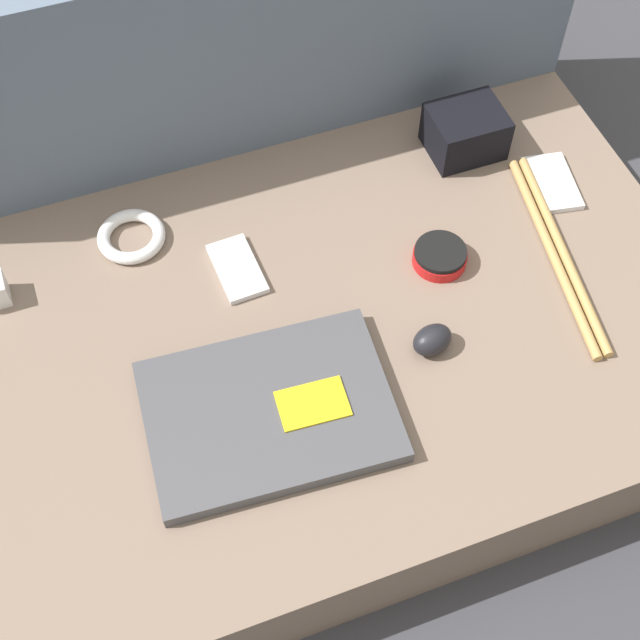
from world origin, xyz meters
The scene contains 11 objects.
ground_plane centered at (0.00, 0.00, 0.00)m, with size 8.00×8.00×0.00m, color #38383D.
couch_seat centered at (0.00, 0.00, 0.07)m, with size 1.12×0.71×0.14m.
couch_backrest centered at (0.00, 0.45, 0.24)m, with size 1.12×0.20×0.48m.
laptop centered at (-0.11, -0.11, 0.15)m, with size 0.33×0.25×0.03m.
computer_mouse centered at (0.13, -0.08, 0.16)m, with size 0.07×0.05×0.04m.
speaker_puck centered at (0.20, 0.05, 0.15)m, with size 0.08×0.08×0.03m.
phone_silver centered at (0.43, 0.12, 0.15)m, with size 0.09×0.12×0.01m.
phone_black centered at (-0.08, 0.13, 0.15)m, with size 0.06×0.11×0.01m.
camera_pouch centered at (0.33, 0.24, 0.18)m, with size 0.11×0.10×0.07m.
cable_coil centered at (-0.21, 0.24, 0.15)m, with size 0.10×0.10×0.02m.
drumstick_pair centered at (0.37, 0.00, 0.15)m, with size 0.09×0.37×0.01m.
Camera 1 is at (-0.23, -0.63, 1.18)m, focal length 50.00 mm.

